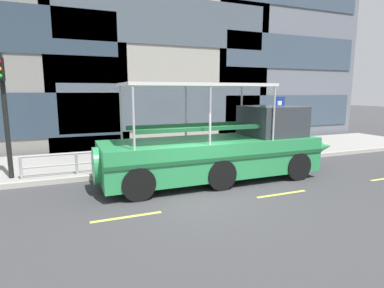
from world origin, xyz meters
The scene contains 9 objects.
ground_plane centered at (0.00, 0.00, 0.00)m, with size 120.00×120.00×0.00m, color #3D3D3F.
sidewalk centered at (0.00, 5.60, 0.09)m, with size 32.00×4.80×0.18m, color #99968E.
curb_edge centered at (0.00, 3.11, 0.09)m, with size 32.00×0.18×0.18m, color #B2ADA3.
lane_centreline centered at (0.00, -0.74, 0.00)m, with size 25.80×0.12×0.01m.
curb_guardrail centered at (1.04, 3.45, 0.72)m, with size 12.60×0.09×0.81m.
traffic_light_pole centered at (-5.56, 3.72, 2.74)m, with size 0.24×0.46×4.23m.
parking_sign centered at (5.96, 4.21, 2.03)m, with size 0.60×0.12×2.72m.
duck_tour_boat centered at (1.60, 1.46, 1.12)m, with size 9.61×2.48×3.42m.
pedestrian_near_bow centered at (4.26, 4.16, 1.13)m, with size 0.28×0.42×1.58m.
Camera 1 is at (-3.67, -8.27, 3.14)m, focal length 29.05 mm.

